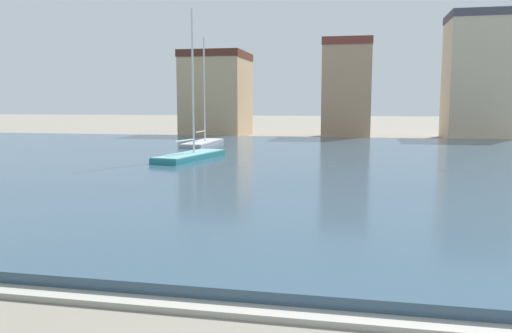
# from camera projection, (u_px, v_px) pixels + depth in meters

# --- Properties ---
(harbor_water) EXTENTS (88.46, 43.51, 0.36)m
(harbor_water) POSITION_uv_depth(u_px,v_px,m) (333.00, 164.00, 30.52)
(harbor_water) COLOR #334C60
(harbor_water) RESTS_ON ground
(quay_edge_coping) EXTENTS (88.46, 0.50, 0.12)m
(quay_edge_coping) POSITION_uv_depth(u_px,v_px,m) (271.00, 314.00, 9.15)
(quay_edge_coping) COLOR #ADA89E
(quay_edge_coping) RESTS_ON ground
(sailboat_grey) EXTENTS (1.81, 8.06, 9.27)m
(sailboat_grey) POSITION_uv_depth(u_px,v_px,m) (206.00, 144.00, 42.83)
(sailboat_grey) COLOR #939399
(sailboat_grey) RESTS_ON ground
(sailboat_teal) EXTENTS (2.97, 7.54, 9.60)m
(sailboat_teal) POSITION_uv_depth(u_px,v_px,m) (195.00, 157.00, 32.07)
(sailboat_teal) COLOR teal
(sailboat_teal) RESTS_ON ground
(townhouse_tall_gabled) EXTENTS (7.04, 8.06, 9.68)m
(townhouse_tall_gabled) POSITION_uv_depth(u_px,v_px,m) (217.00, 94.00, 58.87)
(townhouse_tall_gabled) COLOR tan
(townhouse_tall_gabled) RESTS_ON ground
(townhouse_corner_house) EXTENTS (5.22, 8.07, 10.65)m
(townhouse_corner_house) POSITION_uv_depth(u_px,v_px,m) (347.00, 89.00, 55.98)
(townhouse_corner_house) COLOR tan
(townhouse_corner_house) RESTS_ON ground
(townhouse_wide_warehouse) EXTENTS (7.10, 6.59, 13.30)m
(townhouse_wide_warehouse) POSITION_uv_depth(u_px,v_px,m) (480.00, 76.00, 53.85)
(townhouse_wide_warehouse) COLOR #C6B293
(townhouse_wide_warehouse) RESTS_ON ground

